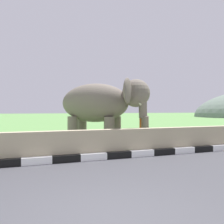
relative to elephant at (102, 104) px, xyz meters
name	(u,v)px	position (x,y,z in m)	size (l,w,h in m)	color
ground_plane	(104,224)	(-2.00, -6.42, -1.95)	(220.00, 220.00, 0.00)	#5C8C48
asphalt_road	(104,224)	(-2.00, -6.42, -1.94)	(120.00, 8.34, 0.01)	#3D3D42
striped_curb	(52,160)	(-2.35, -2.20, -1.83)	(16.20, 0.20, 0.24)	white
barrier_parapet	(118,143)	(0.00, -1.90, -1.45)	(28.00, 0.36, 1.00)	tan
elephant	(102,104)	(0.00, 0.00, 0.00)	(3.91, 3.72, 2.96)	#71665B
person_handler	(143,128)	(1.60, -0.75, -1.02)	(0.45, 0.59, 1.66)	navy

